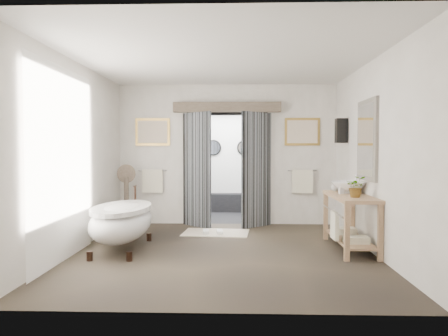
{
  "coord_description": "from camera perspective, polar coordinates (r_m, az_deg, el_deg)",
  "views": [
    {
      "loc": [
        0.24,
        -6.57,
        1.55
      ],
      "look_at": [
        0.0,
        0.6,
        1.25
      ],
      "focal_mm": 35.0,
      "sensor_mm": 36.0,
      "label": 1
    }
  ],
  "objects": [
    {
      "name": "back_wall_dressing",
      "position": [
        8.89,
        0.37,
        2.49
      ],
      "size": [
        3.82,
        0.69,
        2.52
      ],
      "color": "black",
      "rests_on": "ground_plane"
    },
    {
      "name": "clawfoot_tub",
      "position": [
        6.96,
        -13.18,
        -6.73
      ],
      "size": [
        0.85,
        1.9,
        0.93
      ],
      "color": "black",
      "rests_on": "ground_plane"
    },
    {
      "name": "soap_bottle_a",
      "position": [
        7.16,
        15.09,
        -2.61
      ],
      "size": [
        0.08,
        0.08,
        0.17
      ],
      "primitive_type": "imported",
      "rotation": [
        0.0,
        0.0,
        0.07
      ],
      "color": "gray",
      "rests_on": "vanity"
    },
    {
      "name": "ground_plane",
      "position": [
        6.76,
        -0.17,
        -10.87
      ],
      "size": [
        5.0,
        5.0,
        0.0
      ],
      "primitive_type": "plane",
      "color": "#453A2C"
    },
    {
      "name": "vanity",
      "position": [
        7.08,
        15.98,
        -6.19
      ],
      "size": [
        0.57,
        1.6,
        0.85
      ],
      "color": "tan",
      "rests_on": "ground_plane"
    },
    {
      "name": "shower_room",
      "position": [
        10.58,
        0.62,
        -1.09
      ],
      "size": [
        2.22,
        2.01,
        2.51
      ],
      "color": "black",
      "rests_on": "ground_plane"
    },
    {
      "name": "plant",
      "position": [
        6.69,
        16.89,
        -2.35
      ],
      "size": [
        0.33,
        0.3,
        0.32
      ],
      "primitive_type": "imported",
      "rotation": [
        0.0,
        0.0,
        -0.2
      ],
      "color": "gray",
      "rests_on": "vanity"
    },
    {
      "name": "soap_bottle_b",
      "position": [
        7.65,
        14.33,
        -2.28
      ],
      "size": [
        0.17,
        0.17,
        0.17
      ],
      "primitive_type": "imported",
      "rotation": [
        0.0,
        0.0,
        0.27
      ],
      "color": "gray",
      "rests_on": "vanity"
    },
    {
      "name": "slippers",
      "position": [
        8.13,
        -1.47,
        -8.29
      ],
      "size": [
        0.39,
        0.29,
        0.05
      ],
      "color": "white",
      "rests_on": "rug"
    },
    {
      "name": "rug",
      "position": [
        8.2,
        -1.06,
        -8.45
      ],
      "size": [
        1.26,
        0.9,
        0.01
      ],
      "primitive_type": "cube",
      "rotation": [
        0.0,
        0.0,
        -0.08
      ],
      "color": "beige",
      "rests_on": "ground_plane"
    },
    {
      "name": "basin",
      "position": [
        7.3,
        15.97,
        -2.44
      ],
      "size": [
        0.7,
        0.7,
        0.19
      ],
      "primitive_type": "imported",
      "rotation": [
        0.0,
        0.0,
        0.3
      ],
      "color": "white",
      "rests_on": "vanity"
    },
    {
      "name": "pedestal_mirror",
      "position": [
        8.94,
        -12.62,
        -4.13
      ],
      "size": [
        0.37,
        0.24,
        1.26
      ],
      "color": "#6D5F4E",
      "rests_on": "ground_plane"
    },
    {
      "name": "room_shell",
      "position": [
        6.46,
        -0.53,
        5.13
      ],
      "size": [
        4.52,
        5.02,
        2.91
      ],
      "color": "silver",
      "rests_on": "ground_plane"
    }
  ]
}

